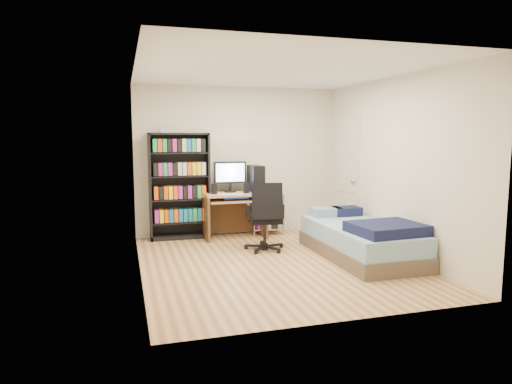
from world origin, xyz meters
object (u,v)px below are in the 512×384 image
object	(u,v)px
media_shelf	(179,185)
computer_desk	(240,196)
bed	(361,239)
office_chair	(265,229)

from	to	relation	value
media_shelf	computer_desk	distance (m)	1.01
media_shelf	bed	xyz separation A→B (m)	(2.27, -1.91, -0.63)
bed	computer_desk	bearing A→B (deg)	126.42
media_shelf	bed	bearing A→B (deg)	-40.12
media_shelf	computer_desk	size ratio (longest dim) A/B	1.43
media_shelf	office_chair	distance (m)	1.70
media_shelf	office_chair	size ratio (longest dim) A/B	1.76
media_shelf	office_chair	xyz separation A→B (m)	(1.10, -1.17, -0.56)
office_chair	bed	bearing A→B (deg)	-24.53
bed	office_chair	bearing A→B (deg)	147.61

